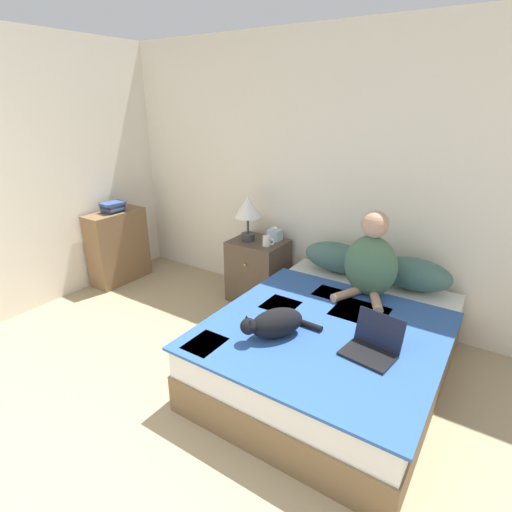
{
  "coord_description": "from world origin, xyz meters",
  "views": [
    {
      "loc": [
        1.55,
        0.03,
        1.95
      ],
      "look_at": [
        -0.01,
        2.38,
        0.84
      ],
      "focal_mm": 28.0,
      "sensor_mm": 36.0,
      "label": 1
    }
  ],
  "objects_px": {
    "cat_tabby": "(275,323)",
    "book_stack_top": "(113,207)",
    "coffee_mug": "(267,241)",
    "tissue_box": "(275,235)",
    "bookshelf": "(118,247)",
    "nightstand": "(258,270)",
    "table_lamp": "(248,209)",
    "person_sitting": "(371,262)",
    "laptop_open": "(372,346)",
    "bed": "(333,347)",
    "pillow_far": "(413,274)",
    "pillow_near": "(337,257)"
  },
  "relations": [
    {
      "from": "tissue_box",
      "to": "book_stack_top",
      "type": "relative_size",
      "value": 0.55
    },
    {
      "from": "table_lamp",
      "to": "cat_tabby",
      "type": "bearing_deg",
      "value": -48.72
    },
    {
      "from": "laptop_open",
      "to": "coffee_mug",
      "type": "height_order",
      "value": "coffee_mug"
    },
    {
      "from": "cat_tabby",
      "to": "tissue_box",
      "type": "distance_m",
      "value": 1.51
    },
    {
      "from": "table_lamp",
      "to": "bookshelf",
      "type": "xyz_separation_m",
      "value": [
        -1.47,
        -0.44,
        -0.55
      ]
    },
    {
      "from": "table_lamp",
      "to": "person_sitting",
      "type": "bearing_deg",
      "value": -9.51
    },
    {
      "from": "pillow_near",
      "to": "bookshelf",
      "type": "bearing_deg",
      "value": -167.28
    },
    {
      "from": "table_lamp",
      "to": "bookshelf",
      "type": "relative_size",
      "value": 0.56
    },
    {
      "from": "pillow_far",
      "to": "cat_tabby",
      "type": "distance_m",
      "value": 1.36
    },
    {
      "from": "nightstand",
      "to": "coffee_mug",
      "type": "bearing_deg",
      "value": -27.13
    },
    {
      "from": "cat_tabby",
      "to": "book_stack_top",
      "type": "bearing_deg",
      "value": -73.48
    },
    {
      "from": "bookshelf",
      "to": "book_stack_top",
      "type": "xyz_separation_m",
      "value": [
        0.0,
        -0.0,
        0.46
      ]
    },
    {
      "from": "nightstand",
      "to": "table_lamp",
      "type": "bearing_deg",
      "value": -159.47
    },
    {
      "from": "bed",
      "to": "bookshelf",
      "type": "height_order",
      "value": "bookshelf"
    },
    {
      "from": "bed",
      "to": "cat_tabby",
      "type": "bearing_deg",
      "value": -118.15
    },
    {
      "from": "pillow_near",
      "to": "person_sitting",
      "type": "relative_size",
      "value": 0.88
    },
    {
      "from": "nightstand",
      "to": "bookshelf",
      "type": "bearing_deg",
      "value": -163.09
    },
    {
      "from": "table_lamp",
      "to": "tissue_box",
      "type": "height_order",
      "value": "table_lamp"
    },
    {
      "from": "tissue_box",
      "to": "coffee_mug",
      "type": "height_order",
      "value": "tissue_box"
    },
    {
      "from": "pillow_far",
      "to": "table_lamp",
      "type": "distance_m",
      "value": 1.61
    },
    {
      "from": "person_sitting",
      "to": "laptop_open",
      "type": "xyz_separation_m",
      "value": [
        0.29,
        -0.76,
        -0.24
      ]
    },
    {
      "from": "laptop_open",
      "to": "coffee_mug",
      "type": "relative_size",
      "value": 2.7
    },
    {
      "from": "pillow_far",
      "to": "person_sitting",
      "type": "relative_size",
      "value": 0.88
    },
    {
      "from": "pillow_far",
      "to": "tissue_box",
      "type": "bearing_deg",
      "value": 177.84
    },
    {
      "from": "pillow_far",
      "to": "coffee_mug",
      "type": "height_order",
      "value": "pillow_far"
    },
    {
      "from": "bed",
      "to": "tissue_box",
      "type": "xyz_separation_m",
      "value": [
        -1.02,
        0.84,
        0.45
      ]
    },
    {
      "from": "coffee_mug",
      "to": "book_stack_top",
      "type": "bearing_deg",
      "value": -166.82
    },
    {
      "from": "bed",
      "to": "pillow_near",
      "type": "distance_m",
      "value": 0.94
    },
    {
      "from": "cat_tabby",
      "to": "book_stack_top",
      "type": "relative_size",
      "value": 1.8
    },
    {
      "from": "bed",
      "to": "laptop_open",
      "type": "xyz_separation_m",
      "value": [
        0.36,
        -0.28,
        0.3
      ]
    },
    {
      "from": "person_sitting",
      "to": "nightstand",
      "type": "relative_size",
      "value": 1.08
    },
    {
      "from": "pillow_near",
      "to": "pillow_far",
      "type": "height_order",
      "value": "same"
    },
    {
      "from": "nightstand",
      "to": "tissue_box",
      "type": "xyz_separation_m",
      "value": [
        0.13,
        0.11,
        0.38
      ]
    },
    {
      "from": "bookshelf",
      "to": "tissue_box",
      "type": "bearing_deg",
      "value": 19.12
    },
    {
      "from": "pillow_far",
      "to": "bookshelf",
      "type": "bearing_deg",
      "value": -170.0
    },
    {
      "from": "bookshelf",
      "to": "table_lamp",
      "type": "bearing_deg",
      "value": 16.67
    },
    {
      "from": "tissue_box",
      "to": "bookshelf",
      "type": "height_order",
      "value": "bookshelf"
    },
    {
      "from": "pillow_far",
      "to": "person_sitting",
      "type": "xyz_separation_m",
      "value": [
        -0.26,
        -0.32,
        0.15
      ]
    },
    {
      "from": "nightstand",
      "to": "table_lamp",
      "type": "distance_m",
      "value": 0.65
    },
    {
      "from": "bookshelf",
      "to": "book_stack_top",
      "type": "bearing_deg",
      "value": -40.18
    },
    {
      "from": "bed",
      "to": "coffee_mug",
      "type": "distance_m",
      "value": 1.27
    },
    {
      "from": "pillow_far",
      "to": "tissue_box",
      "type": "distance_m",
      "value": 1.35
    },
    {
      "from": "table_lamp",
      "to": "book_stack_top",
      "type": "relative_size",
      "value": 1.78
    },
    {
      "from": "laptop_open",
      "to": "tissue_box",
      "type": "xyz_separation_m",
      "value": [
        -1.37,
        1.12,
        0.16
      ]
    },
    {
      "from": "pillow_near",
      "to": "pillow_far",
      "type": "bearing_deg",
      "value": 0.0
    },
    {
      "from": "pillow_far",
      "to": "person_sitting",
      "type": "bearing_deg",
      "value": -129.98
    },
    {
      "from": "cat_tabby",
      "to": "coffee_mug",
      "type": "bearing_deg",
      "value": -113.37
    },
    {
      "from": "bed",
      "to": "cat_tabby",
      "type": "height_order",
      "value": "cat_tabby"
    },
    {
      "from": "table_lamp",
      "to": "book_stack_top",
      "type": "bearing_deg",
      "value": -163.18
    },
    {
      "from": "bed",
      "to": "nightstand",
      "type": "height_order",
      "value": "nightstand"
    }
  ]
}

